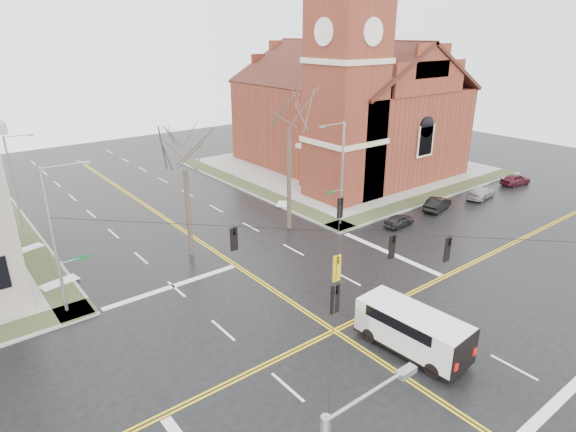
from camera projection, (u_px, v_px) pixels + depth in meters
ground at (335, 331)px, 27.52m from camera, size 120.00×120.00×0.00m
sidewalks at (335, 330)px, 27.49m from camera, size 80.00×80.00×0.17m
road_markings at (335, 331)px, 27.52m from camera, size 100.00×100.00×0.01m
church at (346, 100)px, 56.97m from camera, size 24.28×27.48×27.50m
signal_pole_ne at (341, 171)px, 40.72m from camera, size 2.75×0.22×9.00m
signal_pole_nw at (57, 237)px, 27.66m from camera, size 2.75×0.22×9.00m
span_wires at (339, 231)px, 25.30m from camera, size 23.02×23.02×0.03m
traffic_signals at (347, 248)px, 25.08m from camera, size 8.21×8.26×1.30m
streetlight_north_a at (14, 179)px, 40.34m from camera, size 2.30×0.20×8.00m
cargo_van at (409, 326)px, 25.56m from camera, size 2.79×6.25×2.32m
parked_car_a at (399, 220)px, 42.17m from camera, size 3.29×1.52×1.09m
parked_car_b at (437, 204)px, 45.94m from camera, size 4.10×2.22×1.28m
parked_car_c at (481, 193)px, 49.26m from camera, size 4.32×2.21×1.20m
parked_car_d at (515, 179)px, 53.53m from camera, size 3.95×2.09×1.28m
tree_nw_near at (185, 164)px, 34.28m from camera, size 4.00×4.00×9.89m
tree_ne at (289, 122)px, 38.30m from camera, size 4.00×4.00×12.90m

